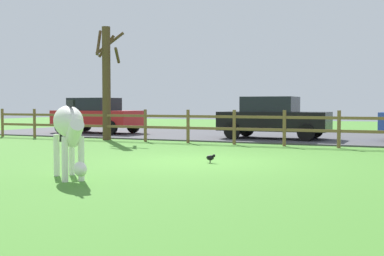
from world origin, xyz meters
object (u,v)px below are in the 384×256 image
(bare_tree, at_px, (107,79))
(parked_car_black, at_px, (273,117))
(parked_car_red, at_px, (96,115))
(crow_on_grass, at_px, (211,158))
(zebra, at_px, (69,127))

(bare_tree, relative_size, parked_car_black, 1.05)
(bare_tree, bearing_deg, parked_car_red, 130.32)
(bare_tree, distance_m, crow_on_grass, 8.51)
(bare_tree, distance_m, zebra, 9.98)
(parked_car_black, xyz_separation_m, parked_car_red, (-8.18, 0.46, 0.00))
(zebra, height_order, parked_car_black, parked_car_black)
(bare_tree, bearing_deg, parked_car_black, 23.55)
(parked_car_black, bearing_deg, crow_on_grass, -85.53)
(bare_tree, distance_m, parked_car_red, 4.11)
(parked_car_red, bearing_deg, parked_car_black, -3.25)
(crow_on_grass, xyz_separation_m, parked_car_black, (-0.61, 7.79, 0.72))
(zebra, height_order, parked_car_red, parked_car_red)
(zebra, xyz_separation_m, crow_on_grass, (1.40, 3.29, -0.80))
(crow_on_grass, bearing_deg, parked_car_red, 136.79)
(parked_car_black, bearing_deg, bare_tree, -156.45)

